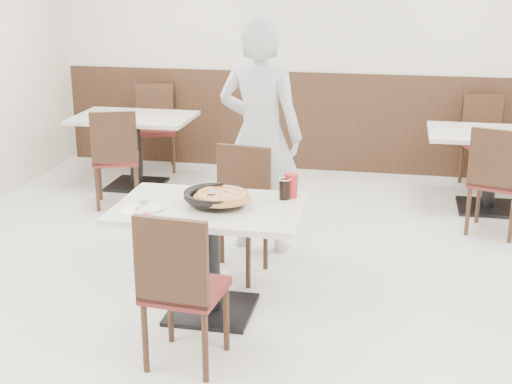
% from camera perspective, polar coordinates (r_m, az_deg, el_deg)
% --- Properties ---
extents(floor, '(7.00, 7.00, 0.00)m').
position_cam_1_polar(floor, '(4.92, 0.41, -9.04)').
color(floor, '#B5B5B0').
rests_on(floor, ground).
extents(wall_back, '(6.00, 0.04, 2.80)m').
position_cam_1_polar(wall_back, '(7.91, 5.36, 11.65)').
color(wall_back, beige).
rests_on(wall_back, floor).
extents(wainscot_back, '(5.90, 0.03, 1.10)m').
position_cam_1_polar(wainscot_back, '(8.02, 5.17, 5.59)').
color(wainscot_back, black).
rests_on(wainscot_back, floor).
extents(main_table, '(1.26, 0.90, 0.75)m').
position_cam_1_polar(main_table, '(4.69, -3.63, -5.43)').
color(main_table, beige).
rests_on(main_table, floor).
extents(chair_near, '(0.46, 0.46, 0.95)m').
position_cam_1_polar(chair_near, '(4.10, -5.66, -7.52)').
color(chair_near, black).
rests_on(chair_near, floor).
extents(chair_far, '(0.48, 0.48, 0.95)m').
position_cam_1_polar(chair_far, '(5.21, -1.76, -1.83)').
color(chair_far, black).
rests_on(chair_far, floor).
extents(trivet, '(0.14, 0.14, 0.04)m').
position_cam_1_polar(trivet, '(4.56, -2.59, -0.81)').
color(trivet, black).
rests_on(trivet, main_table).
extents(pizza_pan, '(0.40, 0.40, 0.01)m').
position_cam_1_polar(pizza_pan, '(4.56, -3.26, -0.53)').
color(pizza_pan, black).
rests_on(pizza_pan, trivet).
extents(pizza, '(0.39, 0.39, 0.02)m').
position_cam_1_polar(pizza, '(4.52, -2.74, -0.44)').
color(pizza, tan).
rests_on(pizza, pizza_pan).
extents(pizza_server, '(0.09, 0.10, 0.00)m').
position_cam_1_polar(pizza_server, '(4.53, -3.44, 0.03)').
color(pizza_server, silver).
rests_on(pizza_server, pizza).
extents(napkin, '(0.20, 0.20, 0.00)m').
position_cam_1_polar(napkin, '(4.53, -9.60, -1.39)').
color(napkin, white).
rests_on(napkin, main_table).
extents(side_plate, '(0.19, 0.19, 0.01)m').
position_cam_1_polar(side_plate, '(4.52, -8.56, -1.31)').
color(side_plate, silver).
rests_on(side_plate, napkin).
extents(fork, '(0.03, 0.16, 0.00)m').
position_cam_1_polar(fork, '(4.54, -9.15, -1.12)').
color(fork, silver).
rests_on(fork, side_plate).
extents(cola_glass, '(0.08, 0.08, 0.13)m').
position_cam_1_polar(cola_glass, '(4.66, 2.31, 0.20)').
color(cola_glass, black).
rests_on(cola_glass, main_table).
extents(red_cup, '(0.09, 0.09, 0.16)m').
position_cam_1_polar(red_cup, '(4.71, 2.82, 0.54)').
color(red_cup, '#AD191E').
rests_on(red_cup, main_table).
extents(diner_person, '(0.74, 0.54, 1.87)m').
position_cam_1_polar(diner_person, '(5.62, 0.35, 4.51)').
color(diner_person, '#BABABF').
rests_on(diner_person, floor).
extents(bg_table_left, '(1.24, 0.87, 0.75)m').
position_cam_1_polar(bg_table_left, '(7.52, -9.64, 3.23)').
color(bg_table_left, beige).
rests_on(bg_table_left, floor).
extents(bg_chair_left_near, '(0.54, 0.54, 0.95)m').
position_cam_1_polar(bg_chair_left_near, '(6.92, -11.14, 2.76)').
color(bg_chair_left_near, black).
rests_on(bg_chair_left_near, floor).
extents(bg_chair_left_far, '(0.54, 0.54, 0.95)m').
position_cam_1_polar(bg_chair_left_far, '(8.08, -8.01, 5.03)').
color(bg_chair_left_far, black).
rests_on(bg_chair_left_far, floor).
extents(bg_table_right, '(1.29, 0.94, 0.75)m').
position_cam_1_polar(bg_table_right, '(7.04, 18.27, 1.60)').
color(bg_table_right, beige).
rests_on(bg_table_right, floor).
extents(bg_chair_right_near, '(0.53, 0.53, 0.95)m').
position_cam_1_polar(bg_chair_right_near, '(6.40, 18.75, 0.92)').
color(bg_chair_right_near, black).
rests_on(bg_chair_right_near, floor).
extents(bg_chair_right_far, '(0.50, 0.50, 0.95)m').
position_cam_1_polar(bg_chair_right_far, '(7.70, 17.92, 3.73)').
color(bg_chair_right_far, black).
rests_on(bg_chair_right_far, floor).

